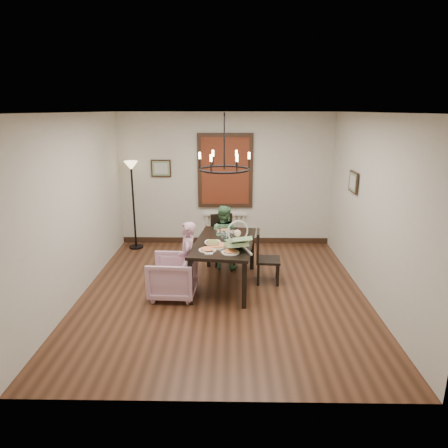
{
  "coord_description": "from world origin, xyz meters",
  "views": [
    {
      "loc": [
        0.11,
        -5.87,
        2.84
      ],
      "look_at": [
        0.01,
        0.35,
        1.05
      ],
      "focal_mm": 32.0,
      "sensor_mm": 36.0,
      "label": 1
    }
  ],
  "objects_px": {
    "elderly_woman": "(188,265)",
    "drinking_glass": "(223,235)",
    "baby_bouncer": "(238,241)",
    "chair_right": "(268,257)",
    "chair_far": "(223,240)",
    "armchair": "(172,277)",
    "seated_man": "(223,242)",
    "dining_table": "(224,246)",
    "floor_lamp": "(134,207)"
  },
  "relations": [
    {
      "from": "baby_bouncer",
      "to": "floor_lamp",
      "type": "height_order",
      "value": "floor_lamp"
    },
    {
      "from": "dining_table",
      "to": "armchair",
      "type": "relative_size",
      "value": 2.43
    },
    {
      "from": "armchair",
      "to": "elderly_woman",
      "type": "relative_size",
      "value": 0.73
    },
    {
      "from": "elderly_woman",
      "to": "drinking_glass",
      "type": "bearing_deg",
      "value": 127.77
    },
    {
      "from": "armchair",
      "to": "elderly_woman",
      "type": "bearing_deg",
      "value": 109.62
    },
    {
      "from": "drinking_glass",
      "to": "floor_lamp",
      "type": "bearing_deg",
      "value": 137.16
    },
    {
      "from": "chair_right",
      "to": "dining_table",
      "type": "bearing_deg",
      "value": 104.17
    },
    {
      "from": "chair_far",
      "to": "baby_bouncer",
      "type": "relative_size",
      "value": 1.93
    },
    {
      "from": "elderly_woman",
      "to": "drinking_glass",
      "type": "relative_size",
      "value": 6.6
    },
    {
      "from": "dining_table",
      "to": "chair_right",
      "type": "distance_m",
      "value": 0.79
    },
    {
      "from": "floor_lamp",
      "to": "drinking_glass",
      "type": "bearing_deg",
      "value": -42.84
    },
    {
      "from": "seated_man",
      "to": "baby_bouncer",
      "type": "relative_size",
      "value": 2.0
    },
    {
      "from": "seated_man",
      "to": "baby_bouncer",
      "type": "height_order",
      "value": "baby_bouncer"
    },
    {
      "from": "elderly_woman",
      "to": "baby_bouncer",
      "type": "bearing_deg",
      "value": 82.01
    },
    {
      "from": "chair_far",
      "to": "armchair",
      "type": "height_order",
      "value": "chair_far"
    },
    {
      "from": "baby_bouncer",
      "to": "elderly_woman",
      "type": "bearing_deg",
      "value": 154.61
    },
    {
      "from": "baby_bouncer",
      "to": "chair_right",
      "type": "bearing_deg",
      "value": 29.09
    },
    {
      "from": "elderly_woman",
      "to": "baby_bouncer",
      "type": "xyz_separation_m",
      "value": [
        0.78,
        -0.09,
        0.44
      ]
    },
    {
      "from": "floor_lamp",
      "to": "baby_bouncer",
      "type": "bearing_deg",
      "value": -47.3
    },
    {
      "from": "seated_man",
      "to": "chair_far",
      "type": "bearing_deg",
      "value": -76.95
    },
    {
      "from": "elderly_woman",
      "to": "chair_right",
      "type": "bearing_deg",
      "value": 109.32
    },
    {
      "from": "baby_bouncer",
      "to": "dining_table",
      "type": "bearing_deg",
      "value": 96.29
    },
    {
      "from": "chair_right",
      "to": "chair_far",
      "type": "bearing_deg",
      "value": 47.66
    },
    {
      "from": "seated_man",
      "to": "chair_right",
      "type": "bearing_deg",
      "value": 154.69
    },
    {
      "from": "dining_table",
      "to": "chair_right",
      "type": "bearing_deg",
      "value": 17.38
    },
    {
      "from": "drinking_glass",
      "to": "floor_lamp",
      "type": "height_order",
      "value": "floor_lamp"
    },
    {
      "from": "elderly_woman",
      "to": "drinking_glass",
      "type": "height_order",
      "value": "elderly_woman"
    },
    {
      "from": "chair_far",
      "to": "seated_man",
      "type": "relative_size",
      "value": 0.97
    },
    {
      "from": "dining_table",
      "to": "chair_far",
      "type": "bearing_deg",
      "value": 99.09
    },
    {
      "from": "chair_right",
      "to": "seated_man",
      "type": "height_order",
      "value": "seated_man"
    },
    {
      "from": "dining_table",
      "to": "elderly_woman",
      "type": "distance_m",
      "value": 0.7
    },
    {
      "from": "elderly_woman",
      "to": "seated_man",
      "type": "relative_size",
      "value": 1.01
    },
    {
      "from": "dining_table",
      "to": "chair_far",
      "type": "height_order",
      "value": "chair_far"
    },
    {
      "from": "seated_man",
      "to": "floor_lamp",
      "type": "xyz_separation_m",
      "value": [
        -1.88,
        1.06,
        0.41
      ]
    },
    {
      "from": "drinking_glass",
      "to": "floor_lamp",
      "type": "xyz_separation_m",
      "value": [
        -1.9,
        1.76,
        0.05
      ]
    },
    {
      "from": "armchair",
      "to": "chair_right",
      "type": "bearing_deg",
      "value": 112.79
    },
    {
      "from": "chair_right",
      "to": "drinking_glass",
      "type": "bearing_deg",
      "value": 97.14
    },
    {
      "from": "seated_man",
      "to": "baby_bouncer",
      "type": "bearing_deg",
      "value": 116.04
    },
    {
      "from": "chair_far",
      "to": "baby_bouncer",
      "type": "bearing_deg",
      "value": -93.55
    },
    {
      "from": "chair_right",
      "to": "drinking_glass",
      "type": "relative_size",
      "value": 6.05
    },
    {
      "from": "drinking_glass",
      "to": "chair_right",
      "type": "bearing_deg",
      "value": 3.15
    },
    {
      "from": "chair_right",
      "to": "elderly_woman",
      "type": "xyz_separation_m",
      "value": [
        -1.31,
        -0.49,
        0.04
      ]
    },
    {
      "from": "chair_right",
      "to": "floor_lamp",
      "type": "distance_m",
      "value": 3.19
    },
    {
      "from": "chair_far",
      "to": "dining_table",
      "type": "bearing_deg",
      "value": -101.42
    },
    {
      "from": "armchair",
      "to": "chair_far",
      "type": "bearing_deg",
      "value": 153.32
    },
    {
      "from": "chair_far",
      "to": "baby_bouncer",
      "type": "height_order",
      "value": "baby_bouncer"
    },
    {
      "from": "armchair",
      "to": "drinking_glass",
      "type": "relative_size",
      "value": 4.81
    },
    {
      "from": "dining_table",
      "to": "elderly_woman",
      "type": "xyz_separation_m",
      "value": [
        -0.57,
        -0.36,
        -0.19
      ]
    },
    {
      "from": "armchair",
      "to": "elderly_woman",
      "type": "xyz_separation_m",
      "value": [
        0.23,
        0.07,
        0.17
      ]
    },
    {
      "from": "dining_table",
      "to": "baby_bouncer",
      "type": "distance_m",
      "value": 0.55
    }
  ]
}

